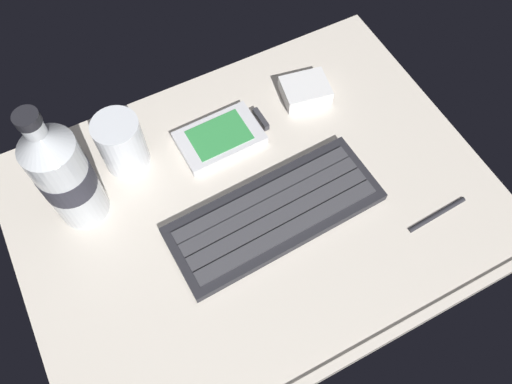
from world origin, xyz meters
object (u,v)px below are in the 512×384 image
object	(u,v)px
charger_block	(305,90)
stylus_pen	(438,214)
handheld_device	(224,136)
juice_cup	(122,145)
water_bottle	(64,174)
keyboard	(275,213)

from	to	relation	value
charger_block	stylus_pen	xyz separation A→B (cm)	(5.63, -26.04, -0.85)
handheld_device	stylus_pen	xyz separation A→B (cm)	(20.22, -24.50, -0.38)
handheld_device	juice_cup	world-z (taller)	juice_cup
juice_cup	handheld_device	bearing A→B (deg)	-12.63
charger_block	stylus_pen	world-z (taller)	charger_block
handheld_device	juice_cup	distance (cm)	14.46
water_bottle	charger_block	size ratio (longest dim) A/B	2.97
keyboard	charger_block	bearing A→B (deg)	49.01
handheld_device	keyboard	bearing A→B (deg)	-87.48
stylus_pen	water_bottle	bearing A→B (deg)	148.32
keyboard	water_bottle	distance (cm)	27.10
keyboard	charger_block	distance (cm)	21.27
handheld_device	stylus_pen	bearing A→B (deg)	-50.47
juice_cup	stylus_pen	distance (cm)	43.92
juice_cup	stylus_pen	size ratio (longest dim) A/B	0.89
handheld_device	stylus_pen	distance (cm)	31.77
keyboard	charger_block	xyz separation A→B (cm)	(13.95, 16.06, 0.39)
stylus_pen	handheld_device	bearing A→B (deg)	126.64
handheld_device	water_bottle	distance (cm)	23.24
keyboard	water_bottle	world-z (taller)	water_bottle
handheld_device	charger_block	world-z (taller)	charger_block
water_bottle	stylus_pen	bearing A→B (deg)	-28.79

